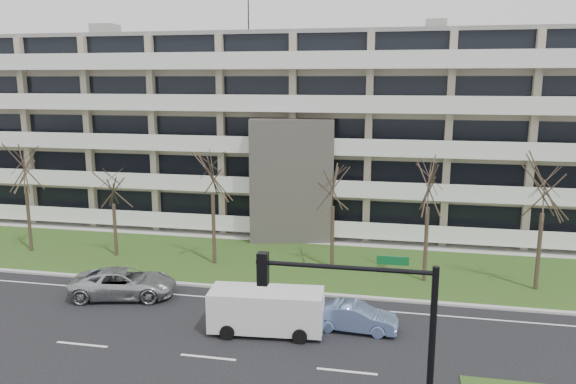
% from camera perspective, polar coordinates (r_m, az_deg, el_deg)
% --- Properties ---
extents(ground, '(160.00, 160.00, 0.00)m').
position_cam_1_polar(ground, '(25.49, -8.12, -16.29)').
color(ground, black).
rests_on(ground, ground).
extents(grass_verge, '(90.00, 10.00, 0.06)m').
position_cam_1_polar(grass_verge, '(37.00, -1.35, -7.14)').
color(grass_verge, '#2C4C19').
rests_on(grass_verge, ground).
extents(curb, '(90.00, 0.35, 0.12)m').
position_cam_1_polar(curb, '(32.43, -3.34, -9.84)').
color(curb, '#B2B2AD').
rests_on(curb, ground).
extents(sidewalk, '(90.00, 2.00, 0.08)m').
position_cam_1_polar(sidewalk, '(42.13, 0.31, -4.80)').
color(sidewalk, '#B2B2AD').
rests_on(sidewalk, ground).
extents(lane_edge_line, '(90.00, 0.12, 0.01)m').
position_cam_1_polar(lane_edge_line, '(31.10, -4.06, -10.91)').
color(lane_edge_line, white).
rests_on(lane_edge_line, ground).
extents(apartment_building, '(60.50, 15.10, 18.75)m').
position_cam_1_polar(apartment_building, '(47.35, 1.92, 6.33)').
color(apartment_building, tan).
rests_on(apartment_building, ground).
extents(silver_pickup, '(6.08, 3.76, 1.57)m').
position_cam_1_polar(silver_pickup, '(32.52, -16.33, -8.87)').
color(silver_pickup, '#ABADB3').
rests_on(silver_pickup, ground).
extents(blue_sedan, '(4.09, 1.61, 1.33)m').
position_cam_1_polar(blue_sedan, '(27.57, 6.82, -12.51)').
color(blue_sedan, '#7F9CDD').
rests_on(blue_sedan, ground).
extents(white_van, '(5.50, 2.55, 2.08)m').
position_cam_1_polar(white_van, '(26.99, -2.05, -11.63)').
color(white_van, white).
rests_on(white_van, ground).
extents(traffic_signal, '(5.69, 0.39, 6.59)m').
position_cam_1_polar(traffic_signal, '(18.06, 8.42, -13.40)').
color(traffic_signal, black).
rests_on(traffic_signal, ground).
extents(tree_1, '(4.09, 4.09, 8.18)m').
position_cam_1_polar(tree_1, '(41.92, -25.29, 2.86)').
color(tree_1, '#382B21').
rests_on(tree_1, ground).
extents(tree_2, '(3.23, 3.23, 6.46)m').
position_cam_1_polar(tree_2, '(38.89, -17.42, 0.84)').
color(tree_2, '#382B21').
rests_on(tree_2, ground).
extents(tree_3, '(4.17, 4.17, 8.34)m').
position_cam_1_polar(tree_3, '(35.55, -7.73, 2.71)').
color(tree_3, '#382B21').
rests_on(tree_3, ground).
extents(tree_4, '(3.57, 3.57, 7.14)m').
position_cam_1_polar(tree_4, '(34.80, 4.61, 1.03)').
color(tree_4, '#382B21').
rests_on(tree_4, ground).
extents(tree_5, '(4.05, 4.05, 8.09)m').
position_cam_1_polar(tree_5, '(33.07, 14.15, 1.47)').
color(tree_5, '#382B21').
rests_on(tree_5, ground).
extents(tree_6, '(4.00, 4.00, 8.00)m').
position_cam_1_polar(tree_6, '(33.84, 24.66, 0.87)').
color(tree_6, '#382B21').
rests_on(tree_6, ground).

